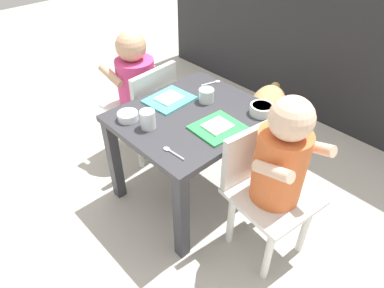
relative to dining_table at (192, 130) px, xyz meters
The scene contains 14 objects.
ground_plane 0.36m from the dining_table, ahead, with size 7.00×7.00×0.00m, color #B2ADA3.
kitchen_cabinet_back 1.18m from the dining_table, 90.00° to the left, with size 2.40×0.39×1.01m, color #232326.
dining_table is the anchor object (origin of this frame).
seated_child_left 0.42m from the dining_table, behind, with size 0.30×0.30×0.66m.
seated_child_right 0.42m from the dining_table, ahead, with size 0.31×0.31×0.70m.
dog 0.56m from the dining_table, 90.98° to the left, with size 0.31×0.45×0.34m.
food_tray_left 0.17m from the dining_table, behind, with size 0.17×0.20×0.02m.
food_tray_right 0.17m from the dining_table, ahead, with size 0.17×0.19×0.02m.
water_cup_left 0.22m from the dining_table, 103.41° to the right, with size 0.06×0.06×0.07m.
water_cup_right 0.15m from the dining_table, 104.93° to the left, with size 0.06×0.06×0.06m.
cereal_bowl_right_side 0.27m from the dining_table, 123.89° to the right, with size 0.08×0.08×0.03m.
veggie_bowl_far 0.30m from the dining_table, 47.12° to the left, with size 0.09×0.09×0.04m.
spoon_by_left_tray 0.27m from the dining_table, 59.10° to the right, with size 0.10×0.02×0.01m.
spoon_by_right_tray 0.29m from the dining_table, 116.28° to the left, with size 0.04×0.10×0.01m.
Camera 1 is at (0.85, -0.79, 1.20)m, focal length 32.21 mm.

